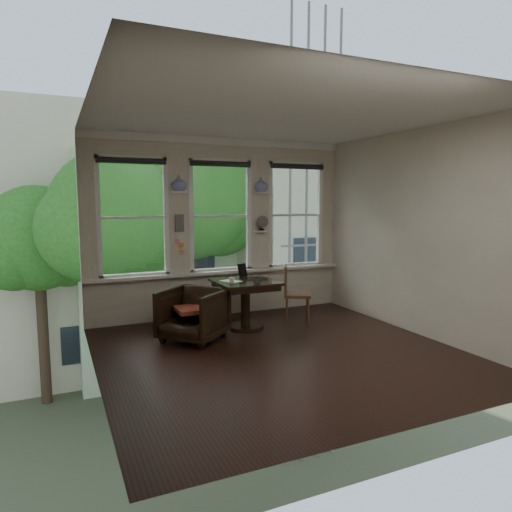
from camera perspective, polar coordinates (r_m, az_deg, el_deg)
name	(u,v)px	position (r m, az deg, el deg)	size (l,w,h in m)	color
ground	(280,353)	(6.06, 2.96, -11.97)	(4.50, 4.50, 0.00)	black
ceiling	(281,115)	(5.83, 3.16, 17.19)	(4.50, 4.50, 0.00)	silver
wall_back	(220,228)	(7.81, -4.52, 3.53)	(4.50, 4.50, 0.00)	beige
wall_front	(407,258)	(3.90, 18.36, -0.22)	(4.50, 4.50, 0.00)	beige
wall_left	(91,245)	(5.13, -19.90, 1.36)	(4.50, 4.50, 0.00)	beige
wall_right	(417,232)	(7.07, 19.52, 2.79)	(4.50, 4.50, 0.00)	beige
window_left	(133,217)	(7.44, -15.14, 4.68)	(1.10, 0.12, 1.90)	white
window_center	(220,216)	(7.81, -4.54, 4.99)	(1.10, 0.12, 1.90)	white
window_right	(295,215)	(8.40, 4.85, 5.13)	(1.10, 0.12, 1.90)	white
shelf_left	(179,192)	(7.49, -9.58, 7.90)	(0.26, 0.16, 0.03)	white
shelf_right	(261,193)	(7.98, 0.63, 7.93)	(0.26, 0.16, 0.03)	white
intercom	(179,223)	(7.53, -9.57, 4.08)	(0.14, 0.06, 0.28)	#59544F
sticky_notes	(180,244)	(7.56, -9.52, 1.44)	(0.16, 0.01, 0.24)	pink
desk_fan	(261,226)	(7.98, 0.69, 3.83)	(0.20, 0.20, 0.24)	#59544F
vase_left	(179,183)	(7.50, -9.61, 8.96)	(0.24, 0.24, 0.25)	white
vase_right	(261,185)	(7.99, 0.63, 8.92)	(0.24, 0.24, 0.25)	white
table	(245,305)	(7.04, -1.34, -6.09)	(0.90, 0.90, 0.75)	black
armchair_left	(193,315)	(6.50, -7.89, -7.29)	(0.79, 0.82, 0.74)	black
cushion_red	(193,309)	(6.49, -7.90, -6.61)	(0.45, 0.45, 0.06)	maroon
side_chair_right	(297,294)	(7.43, 5.19, -4.75)	(0.42, 0.42, 0.92)	#432518
laptop	(258,279)	(7.06, 0.27, -2.85)	(0.32, 0.21, 0.03)	black
mug	(232,281)	(6.73, -3.06, -3.08)	(0.09, 0.09, 0.09)	white
drinking_glass	(257,280)	(6.70, 0.12, -3.07)	(0.12, 0.12, 0.09)	white
tablet	(243,271)	(7.23, -1.70, -1.83)	(0.16, 0.02, 0.22)	black
papers	(231,281)	(6.92, -3.18, -3.14)	(0.22, 0.30, 0.00)	silver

